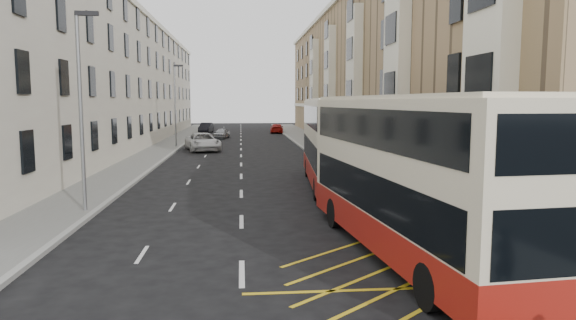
{
  "coord_description": "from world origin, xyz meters",
  "views": [
    {
      "loc": [
        0.02,
        -9.39,
        4.6
      ],
      "look_at": [
        1.74,
        9.32,
        2.45
      ],
      "focal_mm": 32.0,
      "sensor_mm": 36.0,
      "label": 1
    }
  ],
  "objects": [
    {
      "name": "kerb_left",
      "position": [
        -6.0,
        30.0,
        0.07
      ],
      "size": [
        0.25,
        120.0,
        0.15
      ],
      "primitive_type": "cube",
      "color": "gray",
      "rests_on": "ground"
    },
    {
      "name": "street_lamp_near",
      "position": [
        -6.35,
        12.0,
        4.64
      ],
      "size": [
        0.93,
        0.18,
        8.0
      ],
      "color": "gray",
      "rests_on": "pavement_left"
    },
    {
      "name": "road_markings",
      "position": [
        0.0,
        45.0,
        0.01
      ],
      "size": [
        10.0,
        110.0,
        0.01
      ],
      "primitive_type": null,
      "color": "silver",
      "rests_on": "ground"
    },
    {
      "name": "double_decker_front",
      "position": [
        4.97,
        5.07,
        2.43
      ],
      "size": [
        3.86,
        12.17,
        4.77
      ],
      "rotation": [
        0.0,
        0.0,
        0.09
      ],
      "color": "beige",
      "rests_on": "ground"
    },
    {
      "name": "pavement_left",
      "position": [
        -7.5,
        30.0,
        0.07
      ],
      "size": [
        3.0,
        120.0,
        0.15
      ],
      "primitive_type": "cube",
      "color": "slate",
      "rests_on": "ground"
    },
    {
      "name": "car_red",
      "position": [
        5.2,
        64.92,
        0.66
      ],
      "size": [
        2.18,
        4.67,
        1.32
      ],
      "primitive_type": "imported",
      "rotation": [
        0.0,
        0.0,
        3.07
      ],
      "color": "#AC100A",
      "rests_on": "ground"
    },
    {
      "name": "car_silver",
      "position": [
        -2.4,
        54.52,
        0.64
      ],
      "size": [
        2.32,
        3.99,
        1.28
      ],
      "primitive_type": "imported",
      "rotation": [
        0.0,
        0.0,
        -0.23
      ],
      "color": "#9C9EA2",
      "rests_on": "ground"
    },
    {
      "name": "kerb_right",
      "position": [
        6.0,
        30.0,
        0.07
      ],
      "size": [
        0.25,
        120.0,
        0.15
      ],
      "primitive_type": "cube",
      "color": "gray",
      "rests_on": "ground"
    },
    {
      "name": "pavement_right",
      "position": [
        8.0,
        30.0,
        0.07
      ],
      "size": [
        4.0,
        120.0,
        0.15
      ],
      "primitive_type": "cube",
      "color": "slate",
      "rests_on": "ground"
    },
    {
      "name": "terrace_left",
      "position": [
        -13.43,
        45.5,
        6.52
      ],
      "size": [
        9.18,
        79.0,
        13.25
      ],
      "color": "beige",
      "rests_on": "ground"
    },
    {
      "name": "white_van",
      "position": [
        -3.56,
        38.96,
        0.83
      ],
      "size": [
        3.99,
        6.4,
        1.65
      ],
      "primitive_type": "imported",
      "rotation": [
        0.0,
        0.0,
        0.22
      ],
      "color": "silver",
      "rests_on": "ground"
    },
    {
      "name": "pedestrian_far",
      "position": [
        7.07,
        7.87,
        1.1
      ],
      "size": [
        1.16,
        0.62,
        1.89
      ],
      "primitive_type": "imported",
      "rotation": [
        0.0,
        0.0,
        2.99
      ],
      "color": "black",
      "rests_on": "pavement_right"
    },
    {
      "name": "double_decker_rear",
      "position": [
        5.0,
        17.56,
        2.41
      ],
      "size": [
        3.59,
        12.05,
        4.74
      ],
      "rotation": [
        0.0,
        0.0,
        -0.07
      ],
      "color": "beige",
      "rests_on": "ground"
    },
    {
      "name": "terrace_right",
      "position": [
        14.88,
        45.38,
        7.52
      ],
      "size": [
        10.75,
        79.0,
        15.25
      ],
      "color": "#9E805C",
      "rests_on": "ground"
    },
    {
      "name": "guard_railing",
      "position": [
        6.25,
        5.75,
        0.86
      ],
      "size": [
        0.06,
        6.56,
        1.01
      ],
      "color": "red",
      "rests_on": "pavement_right"
    },
    {
      "name": "car_dark",
      "position": [
        -5.06,
        66.76,
        0.73
      ],
      "size": [
        2.13,
        4.63,
        1.47
      ],
      "primitive_type": "imported",
      "rotation": [
        0.0,
        0.0,
        -0.13
      ],
      "color": "black",
      "rests_on": "ground"
    },
    {
      "name": "street_lamp_far",
      "position": [
        -6.35,
        42.0,
        4.64
      ],
      "size": [
        0.93,
        0.18,
        8.0
      ],
      "color": "gray",
      "rests_on": "pavement_left"
    }
  ]
}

